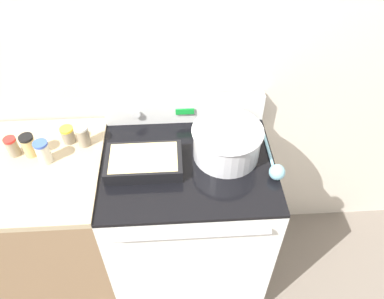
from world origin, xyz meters
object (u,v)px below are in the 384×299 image
at_px(spice_jar_red_cap, 12,146).
at_px(spice_jar_yellow_cap, 68,135).
at_px(casserole_dish, 144,162).
at_px(spice_jar_blue_cap, 43,152).
at_px(spice_jar_black_cap, 29,145).
at_px(spice_jar_white_cap, 83,136).
at_px(mixing_bowl, 227,141).
at_px(ladle, 276,170).

bearing_deg(spice_jar_red_cap, spice_jar_yellow_cap, 17.02).
xyz_separation_m(casserole_dish, spice_jar_red_cap, (-0.59, 0.10, 0.02)).
relative_size(spice_jar_blue_cap, spice_jar_black_cap, 1.04).
bearing_deg(spice_jar_blue_cap, spice_jar_white_cap, 31.99).
height_order(spice_jar_yellow_cap, spice_jar_blue_cap, spice_jar_blue_cap).
bearing_deg(spice_jar_white_cap, spice_jar_red_cap, -171.33).
distance_m(spice_jar_yellow_cap, spice_jar_red_cap, 0.24).
distance_m(mixing_bowl, spice_jar_yellow_cap, 0.74).
xyz_separation_m(mixing_bowl, spice_jar_yellow_cap, (-0.73, 0.12, -0.03)).
relative_size(ladle, spice_jar_yellow_cap, 3.77).
bearing_deg(spice_jar_red_cap, spice_jar_black_cap, -3.38).
relative_size(ladle, spice_jar_white_cap, 2.86).
height_order(casserole_dish, spice_jar_red_cap, spice_jar_red_cap).
xyz_separation_m(ladle, spice_jar_blue_cap, (-1.01, 0.13, 0.04)).
relative_size(mixing_bowl, ladle, 1.04).
bearing_deg(ladle, spice_jar_red_cap, 170.99).
distance_m(ladle, spice_jar_blue_cap, 1.02).
bearing_deg(spice_jar_blue_cap, mixing_bowl, 0.12).
relative_size(casserole_dish, ladle, 1.10).
distance_m(spice_jar_yellow_cap, spice_jar_black_cap, 0.17).
bearing_deg(spice_jar_white_cap, casserole_dish, -28.44).
xyz_separation_m(ladle, spice_jar_black_cap, (-1.08, 0.18, 0.04)).
bearing_deg(spice_jar_white_cap, spice_jar_yellow_cap, 162.26).
xyz_separation_m(spice_jar_blue_cap, spice_jar_red_cap, (-0.15, 0.05, -0.01)).
height_order(spice_jar_white_cap, spice_jar_black_cap, spice_jar_black_cap).
height_order(spice_jar_white_cap, spice_jar_blue_cap, spice_jar_blue_cap).
distance_m(ladle, spice_jar_red_cap, 1.17).
bearing_deg(mixing_bowl, spice_jar_blue_cap, -179.88).
bearing_deg(mixing_bowl, casserole_dish, -171.56).
bearing_deg(ladle, mixing_bowl, 146.27).
distance_m(mixing_bowl, spice_jar_black_cap, 0.88).
bearing_deg(casserole_dish, spice_jar_white_cap, 151.56).
relative_size(spice_jar_black_cap, spice_jar_red_cap, 1.13).
xyz_separation_m(casserole_dish, spice_jar_yellow_cap, (-0.36, 0.18, 0.02)).
bearing_deg(ladle, spice_jar_blue_cap, 172.54).
height_order(casserole_dish, spice_jar_black_cap, spice_jar_black_cap).
height_order(mixing_bowl, casserole_dish, mixing_bowl).
distance_m(mixing_bowl, spice_jar_blue_cap, 0.81).
height_order(spice_jar_white_cap, spice_jar_red_cap, spice_jar_white_cap).
height_order(ladle, spice_jar_black_cap, spice_jar_black_cap).
bearing_deg(ladle, spice_jar_yellow_cap, 164.63).
height_order(ladle, spice_jar_blue_cap, spice_jar_blue_cap).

